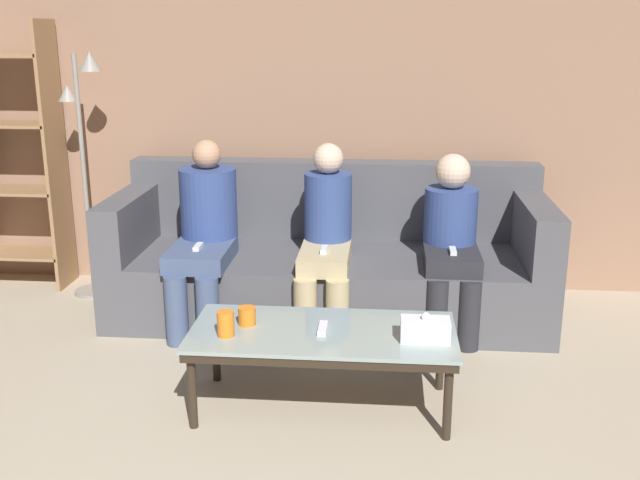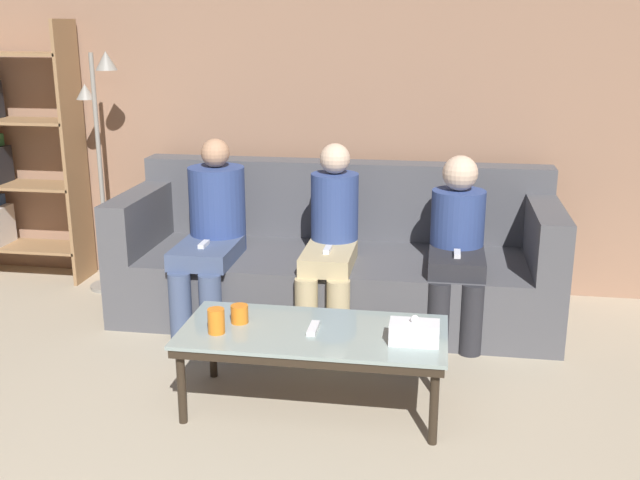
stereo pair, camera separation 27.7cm
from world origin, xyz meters
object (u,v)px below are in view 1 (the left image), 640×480
at_px(cup_near_left, 226,324).
at_px(cup_near_right, 247,316).
at_px(couch, 329,262).
at_px(tissue_box, 425,329).
at_px(seated_person_mid_right, 451,239).
at_px(seated_person_mid_left, 326,236).
at_px(seated_person_left_end, 205,229).
at_px(coffee_table, 323,338).
at_px(game_remote, 323,328).
at_px(standing_lamp, 85,150).

relative_size(cup_near_left, cup_near_right, 1.36).
bearing_deg(couch, tissue_box, -68.38).
height_order(cup_near_right, seated_person_mid_right, seated_person_mid_right).
bearing_deg(seated_person_mid_left, seated_person_left_end, 178.48).
height_order(cup_near_right, tissue_box, tissue_box).
bearing_deg(couch, seated_person_left_end, -162.24).
relative_size(cup_near_right, tissue_box, 0.39).
relative_size(couch, coffee_table, 2.15).
bearing_deg(tissue_box, game_remote, 171.36).
distance_m(cup_near_left, standing_lamp, 2.05).
distance_m(standing_lamp, seated_person_mid_right, 2.40).
relative_size(cup_near_right, game_remote, 0.57).
height_order(coffee_table, cup_near_right, cup_near_right).
xyz_separation_m(coffee_table, cup_near_right, (-0.36, 0.04, 0.08)).
bearing_deg(seated_person_mid_left, coffee_table, -86.30).
xyz_separation_m(coffee_table, seated_person_mid_left, (-0.07, 1.02, 0.21)).
bearing_deg(seated_person_left_end, standing_lamp, 154.92).
height_order(couch, seated_person_mid_right, seated_person_mid_right).
bearing_deg(tissue_box, cup_near_left, -178.04).
bearing_deg(tissue_box, couch, 111.62).
relative_size(couch, cup_near_right, 30.73).
distance_m(cup_near_right, standing_lamp, 1.99).
distance_m(tissue_box, game_remote, 0.47).
bearing_deg(seated_person_mid_right, standing_lamp, 170.19).
height_order(coffee_table, cup_near_left, cup_near_left).
bearing_deg(seated_person_left_end, tissue_box, -41.32).
relative_size(game_remote, seated_person_left_end, 0.14).
xyz_separation_m(cup_near_left, standing_lamp, (-1.23, 1.55, 0.52)).
relative_size(coffee_table, seated_person_mid_right, 1.19).
xyz_separation_m(cup_near_left, game_remote, (0.43, 0.10, -0.05)).
relative_size(couch, seated_person_mid_right, 2.56).
bearing_deg(coffee_table, cup_near_left, -166.80).
relative_size(game_remote, seated_person_mid_left, 0.14).
bearing_deg(cup_near_right, game_remote, -5.78).
bearing_deg(coffee_table, seated_person_mid_left, 93.70).
distance_m(coffee_table, standing_lamp, 2.29).
xyz_separation_m(cup_near_left, seated_person_mid_left, (0.37, 1.12, 0.11)).
xyz_separation_m(cup_near_right, seated_person_mid_right, (1.03, 1.01, 0.11)).
height_order(standing_lamp, seated_person_left_end, standing_lamp).
distance_m(standing_lamp, seated_person_left_end, 1.04).
distance_m(tissue_box, seated_person_mid_left, 1.22).
bearing_deg(cup_near_right, standing_lamp, 132.77).
distance_m(cup_near_left, game_remote, 0.45).
bearing_deg(tissue_box, seated_person_left_end, 138.68).
distance_m(couch, cup_near_right, 1.28).
height_order(seated_person_left_end, seated_person_mid_left, seated_person_left_end).
height_order(tissue_box, game_remote, tissue_box).
bearing_deg(game_remote, seated_person_left_end, 127.46).
xyz_separation_m(coffee_table, standing_lamp, (-1.67, 1.45, 0.62)).
xyz_separation_m(cup_near_left, cup_near_right, (0.07, 0.14, -0.02)).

